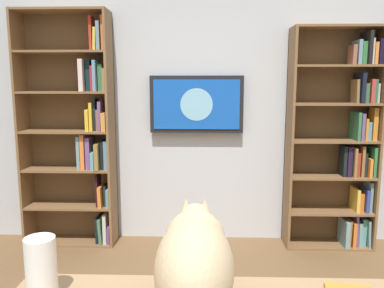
% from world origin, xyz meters
% --- Properties ---
extents(wall_back, '(4.52, 0.06, 2.70)m').
position_xyz_m(wall_back, '(0.00, -2.23, 1.35)').
color(wall_back, silver).
rests_on(wall_back, ground).
extents(bookshelf_left, '(0.79, 0.28, 1.99)m').
position_xyz_m(bookshelf_left, '(-1.30, -2.06, 0.99)').
color(bookshelf_left, brown).
rests_on(bookshelf_left, ground).
extents(bookshelf_right, '(0.84, 0.28, 2.15)m').
position_xyz_m(bookshelf_right, '(1.12, -2.06, 1.06)').
color(bookshelf_right, brown).
rests_on(bookshelf_right, ground).
extents(wall_mounted_tv, '(0.86, 0.07, 0.52)m').
position_xyz_m(wall_mounted_tv, '(0.02, -2.15, 1.31)').
color(wall_mounted_tv, black).
extents(cat, '(0.27, 0.61, 0.35)m').
position_xyz_m(cat, '(-0.02, 0.18, 0.90)').
color(cat, '#D1B284').
rests_on(cat, desk).
extents(paper_towel_roll, '(0.11, 0.11, 0.24)m').
position_xyz_m(paper_towel_roll, '(0.53, 0.16, 0.84)').
color(paper_towel_roll, white).
rests_on(paper_towel_roll, desk).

